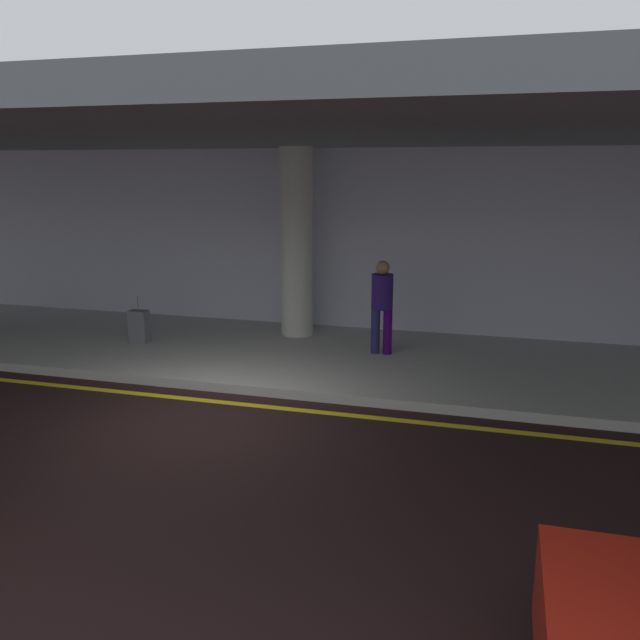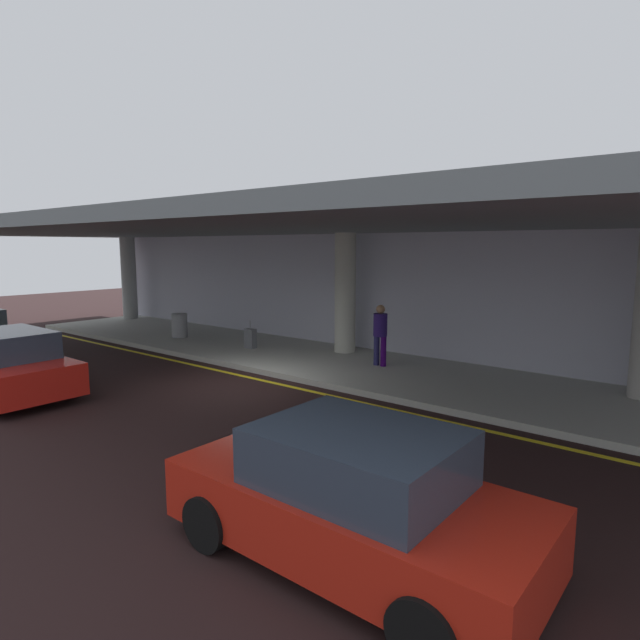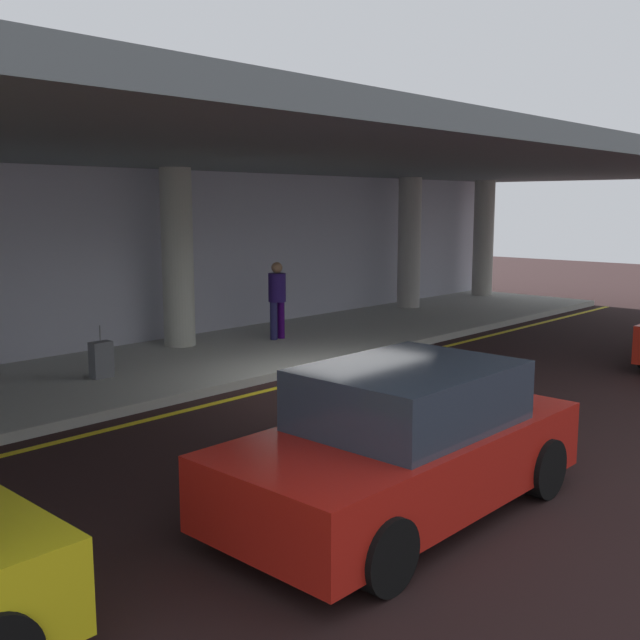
# 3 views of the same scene
# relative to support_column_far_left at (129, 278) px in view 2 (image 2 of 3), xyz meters

# --- Properties ---
(ground_plane) EXTENTS (60.00, 60.00, 0.00)m
(ground_plane) POSITION_rel_support_column_far_left_xyz_m (12.00, -4.33, -1.97)
(ground_plane) COLOR black
(sidewalk) EXTENTS (26.00, 4.20, 0.15)m
(sidewalk) POSITION_rel_support_column_far_left_xyz_m (12.00, -1.23, -1.90)
(sidewalk) COLOR #AAACA3
(sidewalk) RESTS_ON ground
(lane_stripe_yellow) EXTENTS (26.00, 0.14, 0.01)m
(lane_stripe_yellow) POSITION_rel_support_column_far_left_xyz_m (12.00, -3.73, -1.97)
(lane_stripe_yellow) COLOR yellow
(lane_stripe_yellow) RESTS_ON ground
(support_column_far_left) EXTENTS (0.65, 0.65, 3.65)m
(support_column_far_left) POSITION_rel_support_column_far_left_xyz_m (0.00, 0.00, 0.00)
(support_column_far_left) COLOR #A4A7A5
(support_column_far_left) RESTS_ON sidewalk
(support_column_left_mid) EXTENTS (0.65, 0.65, 3.65)m
(support_column_left_mid) POSITION_rel_support_column_far_left_xyz_m (12.00, 0.00, 0.00)
(support_column_left_mid) COLOR #AFB0A2
(support_column_left_mid) RESTS_ON sidewalk
(ceiling_overhang) EXTENTS (28.00, 13.20, 0.30)m
(ceiling_overhang) POSITION_rel_support_column_far_left_xyz_m (12.00, -1.73, 1.97)
(ceiling_overhang) COLOR slate
(ceiling_overhang) RESTS_ON support_column_far_left
(terminal_back_wall) EXTENTS (26.00, 0.30, 3.80)m
(terminal_back_wall) POSITION_rel_support_column_far_left_xyz_m (12.00, 1.02, -0.07)
(terminal_back_wall) COLOR #AFB0C1
(terminal_back_wall) RESTS_ON ground
(car_red) EXTENTS (4.10, 1.92, 1.50)m
(car_red) POSITION_rel_support_column_far_left_xyz_m (8.55, -8.36, -1.26)
(car_red) COLOR red
(car_red) RESTS_ON ground
(car_red_no2) EXTENTS (4.10, 1.92, 1.50)m
(car_red_no2) POSITION_rel_support_column_far_left_xyz_m (18.38, -8.61, -1.26)
(car_red_no2) COLOR red
(car_red_no2) RESTS_ON ground
(traveler_with_luggage) EXTENTS (0.38, 0.38, 1.68)m
(traveler_with_luggage) POSITION_rel_support_column_far_left_xyz_m (13.89, -0.97, -0.86)
(traveler_with_luggage) COLOR #1F1D4C
(traveler_with_luggage) RESTS_ON sidewalk
(suitcase_upright_primary) EXTENTS (0.36, 0.22, 0.90)m
(suitcase_upright_primary) POSITION_rel_support_column_far_left_xyz_m (9.30, -1.44, -1.51)
(suitcase_upright_primary) COLOR #5A5D62
(suitcase_upright_primary) RESTS_ON sidewalk
(trash_bin_steel) EXTENTS (0.56, 0.56, 0.85)m
(trash_bin_steel) POSITION_rel_support_column_far_left_xyz_m (5.82, -1.61, -1.40)
(trash_bin_steel) COLOR gray
(trash_bin_steel) RESTS_ON sidewalk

